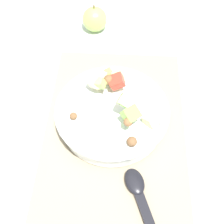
# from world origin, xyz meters

# --- Properties ---
(ground_plane) EXTENTS (2.40, 2.40, 0.00)m
(ground_plane) POSITION_xyz_m (0.00, 0.00, 0.00)
(ground_plane) COLOR silver
(placemat) EXTENTS (0.46, 0.31, 0.01)m
(placemat) POSITION_xyz_m (0.00, 0.00, 0.00)
(placemat) COLOR gray
(placemat) RESTS_ON ground_plane
(salad_bowl) EXTENTS (0.24, 0.24, 0.11)m
(salad_bowl) POSITION_xyz_m (0.01, 0.01, 0.04)
(salad_bowl) COLOR white
(salad_bowl) RESTS_ON placemat
(serving_spoon) EXTENTS (0.19, 0.09, 0.01)m
(serving_spoon) POSITION_xyz_m (-0.16, -0.06, 0.01)
(serving_spoon) COLOR black
(serving_spoon) RESTS_ON placemat
(whole_apple) EXTENTS (0.07, 0.07, 0.08)m
(whole_apple) POSITION_xyz_m (0.33, 0.07, 0.03)
(whole_apple) COLOR #9EC656
(whole_apple) RESTS_ON ground_plane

